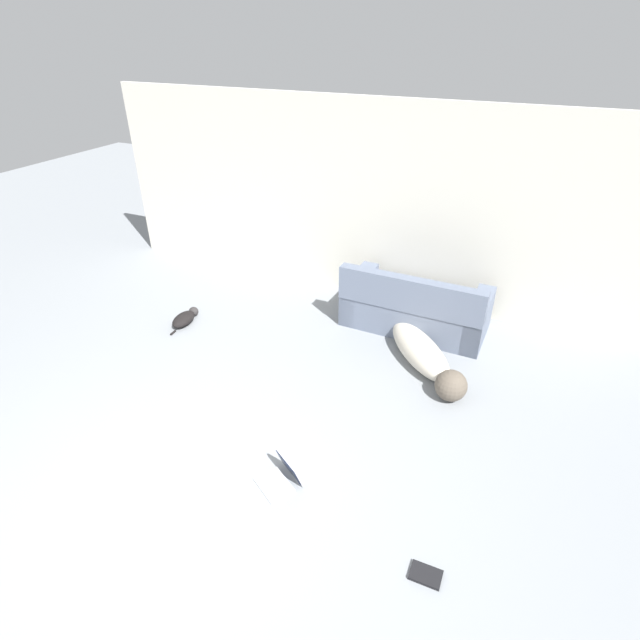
{
  "coord_description": "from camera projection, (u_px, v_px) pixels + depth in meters",
  "views": [
    {
      "loc": [
        2.07,
        -1.73,
        3.15
      ],
      "look_at": [
        0.39,
        1.95,
        0.72
      ],
      "focal_mm": 28.0,
      "sensor_mm": 36.0,
      "label": 1
    }
  ],
  "objects": [
    {
      "name": "wall_back",
      "position": [
        360.0,
        202.0,
        6.18
      ],
      "size": [
        7.04,
        0.06,
        2.45
      ],
      "color": "beige",
      "rests_on": "ground_plane"
    },
    {
      "name": "dog",
      "position": [
        425.0,
        357.0,
        5.19
      ],
      "size": [
        1.22,
        1.32,
        0.31
      ],
      "rotation": [
        0.0,
        0.0,
        5.45
      ],
      "color": "beige",
      "rests_on": "ground_plane"
    },
    {
      "name": "laptop_open",
      "position": [
        283.0,
        475.0,
        3.94
      ],
      "size": [
        0.41,
        0.41,
        0.23
      ],
      "rotation": [
        0.0,
        0.0,
        -0.55
      ],
      "color": "#B7B7BC",
      "rests_on": "ground_plane"
    },
    {
      "name": "ground_plane",
      "position": [
        164.0,
        515.0,
        3.71
      ],
      "size": [
        20.0,
        20.0,
        0.0
      ],
      "primitive_type": "plane",
      "color": "gray"
    },
    {
      "name": "cat",
      "position": [
        185.0,
        318.0,
        6.03
      ],
      "size": [
        0.22,
        0.55,
        0.14
      ],
      "rotation": [
        0.0,
        0.0,
        1.64
      ],
      "color": "black",
      "rests_on": "ground_plane"
    },
    {
      "name": "book_black",
      "position": [
        426.0,
        575.0,
        3.29
      ],
      "size": [
        0.21,
        0.14,
        0.02
      ],
      "rotation": [
        0.0,
        0.0,
        0.02
      ],
      "color": "black",
      "rests_on": "ground_plane"
    },
    {
      "name": "couch",
      "position": [
        415.0,
        308.0,
        5.86
      ],
      "size": [
        1.66,
        0.84,
        0.77
      ],
      "rotation": [
        0.0,
        0.0,
        3.12
      ],
      "color": "slate",
      "rests_on": "ground_plane"
    }
  ]
}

